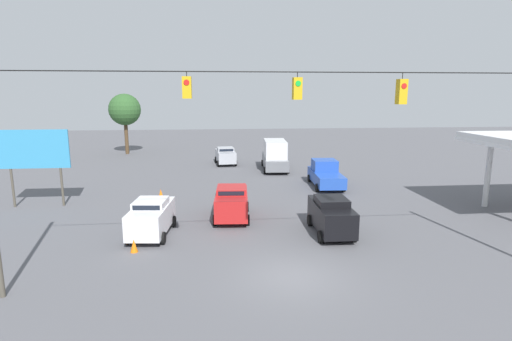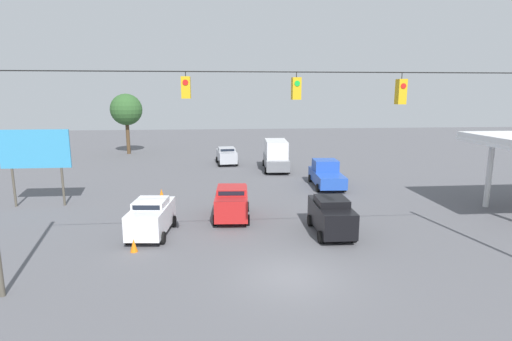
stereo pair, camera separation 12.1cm
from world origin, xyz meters
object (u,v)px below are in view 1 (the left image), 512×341
object	(u,v)px
sedan_red_withflow_mid	(232,202)
tree_horizon_left	(125,110)
pickup_truck_blue_oncoming_far	(325,174)
traffic_cone_second	(144,227)
roadside_billboard	(34,153)
traffic_cone_nearest	(134,246)
sedan_white_parked_shoulder	(151,217)
sedan_black_crossing_near	(331,215)
traffic_cone_fourth	(159,203)
box_truck_grey_oncoming_deep	(275,155)
traffic_cone_third	(150,215)
sedan_silver_withflow_deep	(225,155)
overhead_signal_span	(298,149)
traffic_cone_fifth	(161,193)

from	to	relation	value
sedan_red_withflow_mid	tree_horizon_left	distance (m)	30.58
pickup_truck_blue_oncoming_far	traffic_cone_second	bearing A→B (deg)	37.95
roadside_billboard	traffic_cone_nearest	bearing A→B (deg)	132.35
sedan_white_parked_shoulder	sedan_black_crossing_near	distance (m)	9.70
sedan_red_withflow_mid	traffic_cone_second	bearing A→B (deg)	23.82
tree_horizon_left	traffic_cone_fourth	bearing A→B (deg)	106.49
box_truck_grey_oncoming_deep	traffic_cone_third	bearing A→B (deg)	57.06
sedan_white_parked_shoulder	traffic_cone_third	xyz separation A→B (m)	(0.55, -2.71, -0.70)
pickup_truck_blue_oncoming_far	sedan_black_crossing_near	xyz separation A→B (m)	(2.73, 11.11, 0.07)
sedan_white_parked_shoulder	roadside_billboard	bearing A→B (deg)	-37.21
pickup_truck_blue_oncoming_far	tree_horizon_left	distance (m)	28.62
sedan_red_withflow_mid	roadside_billboard	xyz separation A→B (m)	(12.91, -3.92, 2.65)
box_truck_grey_oncoming_deep	sedan_silver_withflow_deep	world-z (taller)	box_truck_grey_oncoming_deep
pickup_truck_blue_oncoming_far	box_truck_grey_oncoming_deep	world-z (taller)	box_truck_grey_oncoming_deep
box_truck_grey_oncoming_deep	traffic_cone_second	size ratio (longest dim) A/B	10.27
sedan_white_parked_shoulder	tree_horizon_left	distance (m)	31.55
traffic_cone_fourth	sedan_red_withflow_mid	bearing A→B (deg)	149.71
traffic_cone_nearest	roadside_billboard	world-z (taller)	roadside_billboard
pickup_truck_blue_oncoming_far	traffic_cone_fourth	size ratio (longest dim) A/B	8.61
box_truck_grey_oncoming_deep	traffic_cone_nearest	distance (m)	22.49
overhead_signal_span	traffic_cone_second	size ratio (longest dim) A/B	34.97
pickup_truck_blue_oncoming_far	sedan_red_withflow_mid	xyz separation A→B (m)	(8.01, 7.90, 0.05)
sedan_red_withflow_mid	tree_horizon_left	bearing A→B (deg)	-66.35
traffic_cone_third	roadside_billboard	world-z (taller)	roadside_billboard
overhead_signal_span	traffic_cone_second	xyz separation A→B (m)	(7.09, -6.65, -5.16)
overhead_signal_span	traffic_cone_fifth	bearing A→B (deg)	-63.08
sedan_silver_withflow_deep	sedan_black_crossing_near	distance (m)	22.84
traffic_cone_fifth	roadside_billboard	xyz separation A→B (m)	(7.90, 1.50, 3.36)
pickup_truck_blue_oncoming_far	roadside_billboard	xyz separation A→B (m)	(20.92, 3.98, 2.70)
pickup_truck_blue_oncoming_far	traffic_cone_fourth	xyz separation A→B (m)	(12.77, 5.12, -0.66)
sedan_silver_withflow_deep	tree_horizon_left	distance (m)	15.64
sedan_red_withflow_mid	sedan_silver_withflow_deep	distance (m)	19.03
roadside_billboard	sedan_silver_withflow_deep	bearing A→B (deg)	-130.62
traffic_cone_nearest	traffic_cone_third	xyz separation A→B (m)	(0.05, -5.03, 0.00)
sedan_red_withflow_mid	traffic_cone_fourth	size ratio (longest dim) A/B	6.78
traffic_cone_fourth	traffic_cone_second	bearing A→B (deg)	88.59
traffic_cone_fifth	tree_horizon_left	bearing A→B (deg)	-72.25
sedan_red_withflow_mid	traffic_cone_third	size ratio (longest dim) A/B	6.78
overhead_signal_span	pickup_truck_blue_oncoming_far	size ratio (longest dim) A/B	4.06
pickup_truck_blue_oncoming_far	traffic_cone_nearest	xyz separation A→B (m)	(12.92, 12.76, -0.66)
tree_horizon_left	traffic_cone_third	bearing A→B (deg)	104.62
box_truck_grey_oncoming_deep	traffic_cone_fifth	world-z (taller)	box_truck_grey_oncoming_deep
sedan_white_parked_shoulder	traffic_cone_fifth	xyz separation A→B (m)	(0.60, -7.96, -0.70)
traffic_cone_second	tree_horizon_left	xyz separation A→B (m)	(7.26, -29.86, 5.18)
sedan_white_parked_shoulder	traffic_cone_third	distance (m)	2.85
sedan_black_crossing_near	pickup_truck_blue_oncoming_far	bearing A→B (deg)	-103.83
sedan_white_parked_shoulder	box_truck_grey_oncoming_deep	bearing A→B (deg)	-117.43
sedan_red_withflow_mid	pickup_truck_blue_oncoming_far	bearing A→B (deg)	-135.42
sedan_black_crossing_near	traffic_cone_fourth	bearing A→B (deg)	-30.84
sedan_white_parked_shoulder	sedan_red_withflow_mid	bearing A→B (deg)	-149.99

